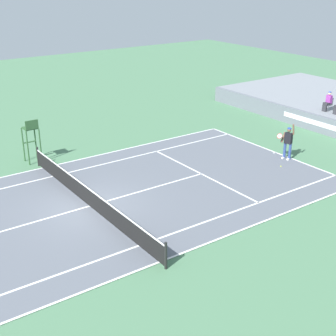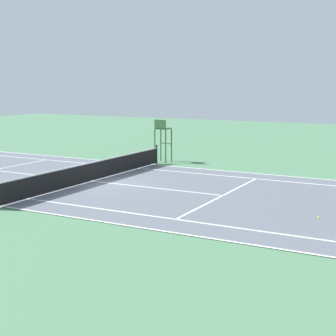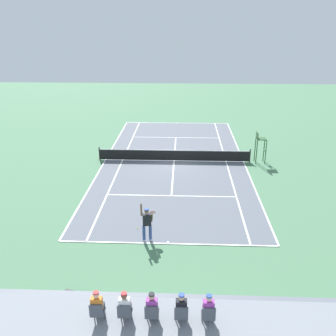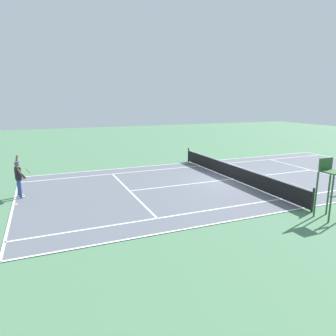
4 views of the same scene
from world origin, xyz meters
name	(u,v)px [view 4 (image 4 of 4)]	position (x,y,z in m)	size (l,w,h in m)	color
ground_plane	(232,180)	(0.00, 0.00, 0.00)	(80.00, 80.00, 0.00)	#4C7A56
court	(232,179)	(0.00, 0.00, 0.01)	(11.08, 23.88, 0.03)	slate
net	(232,171)	(0.00, 0.00, 0.52)	(11.98, 0.10, 1.07)	black
tennis_player	(19,178)	(1.04, 11.63, 0.99)	(0.74, 0.74, 2.08)	navy
tennis_ball	(45,191)	(1.68, 10.50, 0.03)	(0.07, 0.07, 0.07)	#D1E533
umpire_chair	(330,181)	(-6.64, 0.00, 1.56)	(0.77, 0.77, 2.44)	#2D562D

